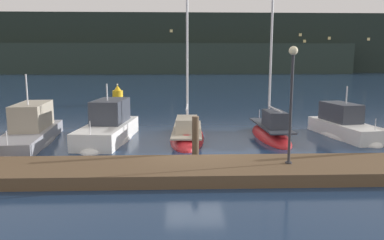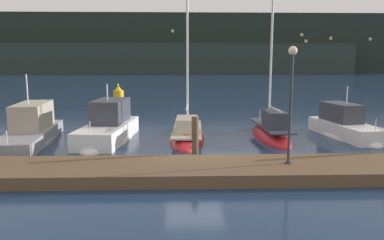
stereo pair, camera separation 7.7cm
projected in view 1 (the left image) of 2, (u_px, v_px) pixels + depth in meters
The scene contains 11 objects.
ground_plane at pixel (195, 159), 16.00m from camera, with size 400.00×400.00×0.00m, color #192D4C.
dock at pixel (197, 170), 13.71m from camera, with size 42.49×2.80×0.45m, color brown.
mooring_pile_2 at pixel (195, 140), 15.21m from camera, with size 0.28×0.28×1.97m, color #4C3D2D.
motorboat_berth_3 at pixel (30, 136), 19.10m from camera, with size 2.79×7.56×4.03m.
motorboat_berth_4 at pixel (108, 133), 19.72m from camera, with size 2.88×6.43×3.55m.
sailboat_berth_5 at pixel (187, 137), 20.00m from camera, with size 2.05×6.24×10.07m.
sailboat_berth_6 at pixel (271, 134), 20.37m from camera, with size 1.68×5.77×8.87m.
motorboat_berth_7 at pixel (345, 131), 20.68m from camera, with size 2.85×5.78×3.32m.
channel_buoy at pixel (118, 97), 34.66m from camera, with size 1.45×1.45×1.96m.
dock_lamppost at pixel (292, 87), 13.34m from camera, with size 0.32×0.32×4.25m.
hillside_backdrop at pixel (168, 46), 113.07m from camera, with size 240.00×23.00×17.08m.
Camera 1 is at (-0.69, -15.49, 4.28)m, focal length 35.00 mm.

